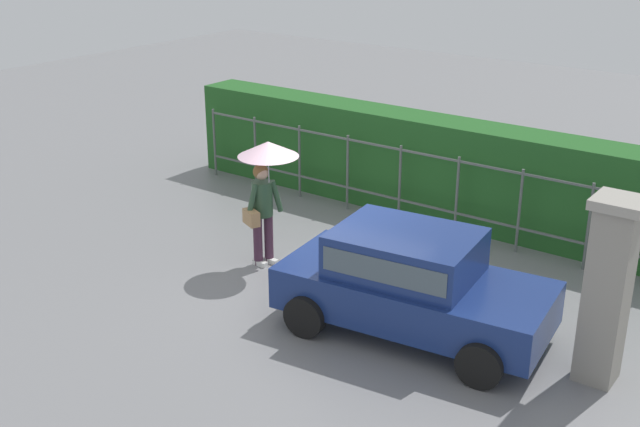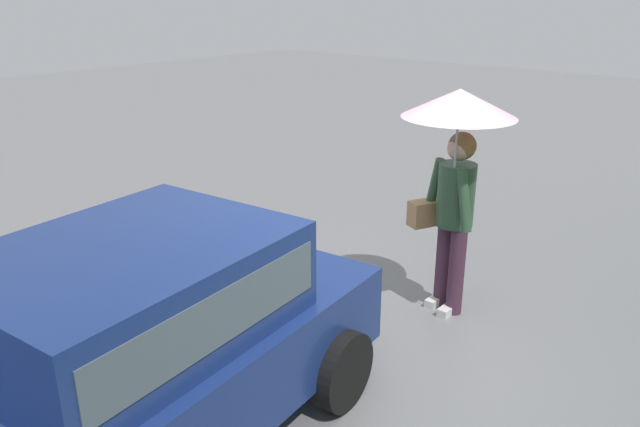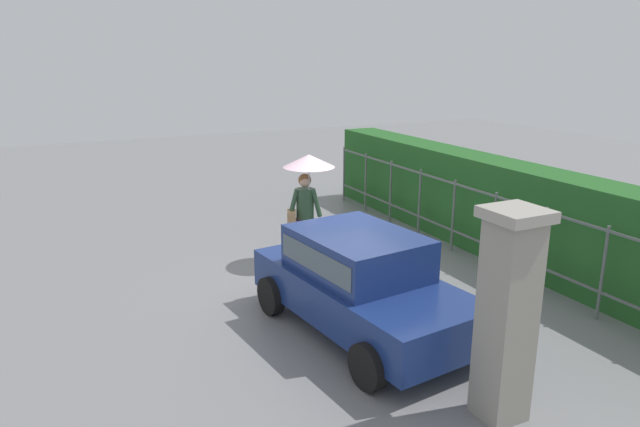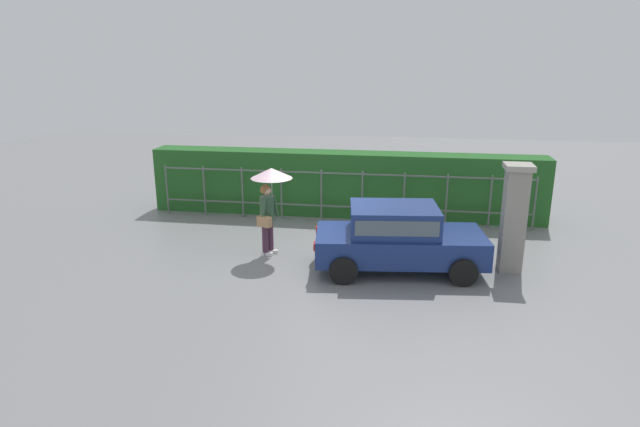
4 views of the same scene
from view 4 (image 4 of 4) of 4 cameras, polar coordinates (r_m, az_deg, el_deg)
ground_plane at (r=13.05m, az=0.46°, el=-4.57°), size 40.00×40.00×0.00m
car at (r=12.15m, az=8.13°, el=-2.32°), size 3.89×2.21×1.48m
pedestrian at (r=12.82m, az=-5.31°, el=2.45°), size 0.98×0.98×2.12m
gate_pillar at (r=12.61m, az=19.69°, el=-0.36°), size 0.60×0.60×2.42m
fence_section at (r=15.55m, az=2.28°, el=2.08°), size 10.65×0.05×1.50m
hedge_row at (r=16.22m, az=2.59°, el=3.13°), size 11.60×0.90×1.90m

